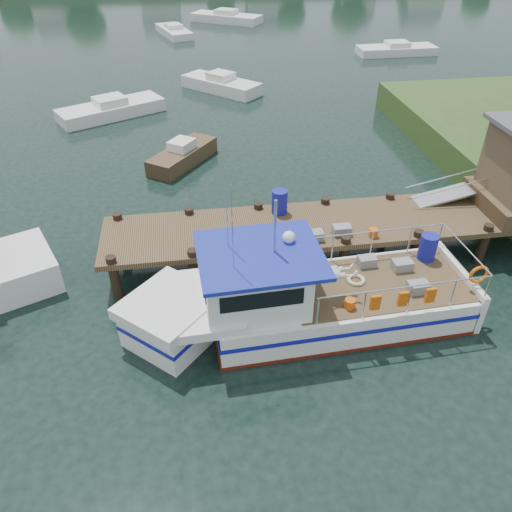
{
  "coord_description": "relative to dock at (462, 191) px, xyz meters",
  "views": [
    {
      "loc": [
        -2.9,
        -14.24,
        10.56
      ],
      "look_at": [
        -1.0,
        -1.5,
        1.3
      ],
      "focal_mm": 35.0,
      "sensor_mm": 36.0,
      "label": 1
    }
  ],
  "objects": [
    {
      "name": "ground_plane",
      "position": [
        -6.51,
        -0.01,
        -2.24
      ],
      "size": [
        160.0,
        160.0,
        0.0
      ],
      "primitive_type": "plane",
      "color": "black"
    },
    {
      "name": "dock",
      "position": [
        0.0,
        0.0,
        0.0
      ],
      "size": [
        16.6,
        3.0,
        4.78
      ],
      "color": "#4C3924",
      "rests_on": "ground"
    },
    {
      "name": "lobster_boat",
      "position": [
        -6.56,
        -3.34,
        -1.3
      ],
      "size": [
        10.89,
        3.53,
        5.16
      ],
      "rotation": [
        0.0,
        0.0,
        0.04
      ],
      "color": "silver",
      "rests_on": "ground"
    },
    {
      "name": "moored_rowboat",
      "position": [
        -9.62,
        8.52,
        -1.8
      ],
      "size": [
        3.55,
        4.09,
        1.19
      ],
      "rotation": [
        0.0,
        0.0,
        0.4
      ],
      "color": "#4C3924",
      "rests_on": "ground"
    },
    {
      "name": "moored_far",
      "position": [
        -4.12,
        42.28,
        -1.78
      ],
      "size": [
        7.51,
        6.06,
        1.25
      ],
      "rotation": [
        0.0,
        0.0,
        -0.31
      ],
      "color": "silver",
      "rests_on": "ground"
    },
    {
      "name": "moored_a",
      "position": [
        -13.62,
        15.74,
        -1.82
      ],
      "size": [
        6.39,
        4.69,
        1.13
      ],
      "rotation": [
        0.0,
        0.0,
        0.13
      ],
      "color": "silver",
      "rests_on": "ground"
    },
    {
      "name": "moored_b",
      "position": [
        -6.74,
        19.49,
        -1.79
      ],
      "size": [
        5.27,
        5.28,
        1.23
      ],
      "rotation": [
        0.0,
        0.0,
        -0.18
      ],
      "color": "silver",
      "rests_on": "ground"
    },
    {
      "name": "moored_c",
      "position": [
        8.51,
        27.05,
        -1.86
      ],
      "size": [
        6.46,
        2.24,
        1.02
      ],
      "rotation": [
        0.0,
        0.0,
        -0.17
      ],
      "color": "silver",
      "rests_on": "ground"
    },
    {
      "name": "moored_d",
      "position": [
        -9.63,
        36.96,
        -1.87
      ],
      "size": [
        3.57,
        6.14,
        0.99
      ],
      "rotation": [
        0.0,
        0.0,
        -0.23
      ],
      "color": "silver",
      "rests_on": "ground"
    }
  ]
}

